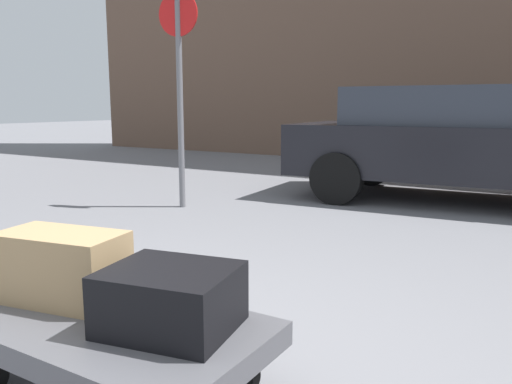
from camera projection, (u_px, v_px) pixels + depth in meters
luggage_cart at (106, 333)px, 2.13m from camera, size 1.36×0.73×0.34m
duffel_bag_tan_rear_left at (62, 267)px, 2.27m from camera, size 0.60×0.39×0.31m
suitcase_black_center at (171, 299)px, 1.99m from camera, size 0.56×0.50×0.24m
parked_car at (465, 141)px, 6.34m from camera, size 4.42×2.17×1.42m
no_parking_sign at (180, 77)px, 5.89m from camera, size 0.50×0.09×2.47m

